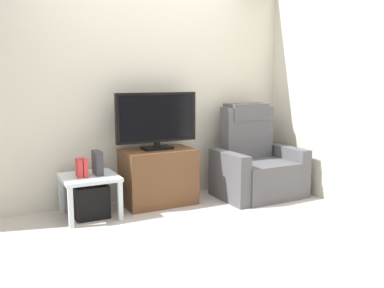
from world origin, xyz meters
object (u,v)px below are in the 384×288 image
(game_console, at_px, (97,163))
(tv_stand, at_px, (158,177))
(subwoofer_box, at_px, (90,201))
(recliner_armchair, at_px, (256,164))
(television, at_px, (157,120))
(side_table, at_px, (89,182))
(book_leftmost, at_px, (79,168))
(book_middle, at_px, (85,168))

(game_console, bearing_deg, tv_stand, 6.05)
(subwoofer_box, bearing_deg, recliner_armchair, -3.47)
(television, xyz_separation_m, subwoofer_box, (-0.78, -0.10, -0.77))
(tv_stand, bearing_deg, side_table, -173.92)
(side_table, distance_m, game_console, 0.21)
(recliner_armchair, distance_m, book_leftmost, 2.06)
(book_middle, bearing_deg, television, 8.38)
(tv_stand, height_order, game_console, game_console)
(subwoofer_box, distance_m, game_console, 0.39)
(television, xyz_separation_m, game_console, (-0.69, -0.09, -0.40))
(recliner_armchair, height_order, subwoofer_box, recliner_armchair)
(television, distance_m, recliner_armchair, 1.32)
(side_table, distance_m, book_middle, 0.16)
(recliner_armchair, bearing_deg, tv_stand, 176.84)
(subwoofer_box, relative_size, book_leftmost, 1.81)
(side_table, bearing_deg, book_middle, -157.03)
(television, height_order, book_middle, television)
(television, height_order, recliner_armchair, television)
(subwoofer_box, height_order, book_leftmost, book_leftmost)
(game_console, bearing_deg, recliner_armchair, -3.95)
(recliner_armchair, relative_size, game_console, 4.53)
(tv_stand, relative_size, recliner_armchair, 0.72)
(television, relative_size, subwoofer_box, 2.81)
(television, distance_m, subwoofer_box, 1.10)
(subwoofer_box, xyz_separation_m, game_console, (0.09, 0.01, 0.38))
(subwoofer_box, xyz_separation_m, book_leftmost, (-0.10, -0.02, 0.35))
(tv_stand, relative_size, book_leftmost, 4.26)
(recliner_armchair, xyz_separation_m, side_table, (-1.95, 0.12, -0.01))
(game_console, bearing_deg, book_leftmost, -171.03)
(television, height_order, game_console, television)
(book_middle, relative_size, game_console, 0.76)
(television, bearing_deg, subwoofer_box, -172.56)
(recliner_armchair, distance_m, subwoofer_box, 1.96)
(book_leftmost, height_order, book_middle, book_leftmost)
(tv_stand, distance_m, recliner_armchair, 1.19)
(recliner_armchair, relative_size, book_middle, 5.98)
(side_table, xyz_separation_m, book_leftmost, (-0.10, -0.02, 0.16))
(tv_stand, xyz_separation_m, book_middle, (-0.83, -0.10, 0.21))
(tv_stand, distance_m, side_table, 0.78)
(side_table, bearing_deg, television, 7.44)
(side_table, height_order, subwoofer_box, side_table)
(side_table, distance_m, subwoofer_box, 0.19)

